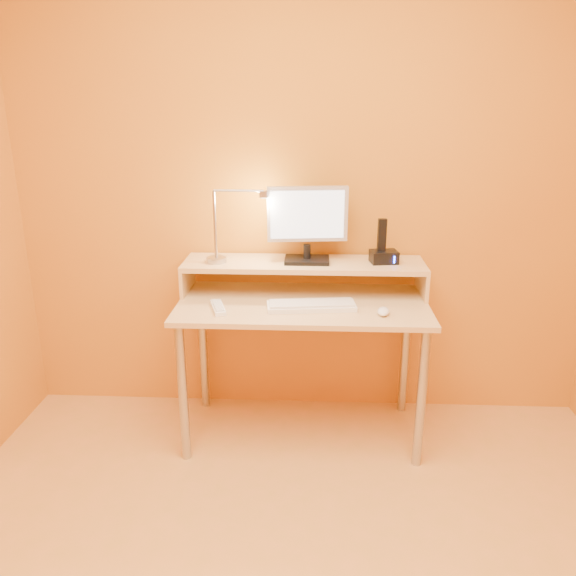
# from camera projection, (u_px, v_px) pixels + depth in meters

# --- Properties ---
(wall_back) EXTENTS (3.00, 0.04, 2.50)m
(wall_back) POSITION_uv_depth(u_px,v_px,m) (305.00, 182.00, 2.87)
(wall_back) COLOR orange
(wall_back) RESTS_ON floor
(desk_leg_fl) EXTENTS (0.04, 0.04, 0.69)m
(desk_leg_fl) POSITION_uv_depth(u_px,v_px,m) (183.00, 393.00, 2.64)
(desk_leg_fl) COLOR #A6A6B0
(desk_leg_fl) RESTS_ON floor
(desk_leg_fr) EXTENTS (0.04, 0.04, 0.69)m
(desk_leg_fr) POSITION_uv_depth(u_px,v_px,m) (421.00, 399.00, 2.59)
(desk_leg_fr) COLOR #A6A6B0
(desk_leg_fr) RESTS_ON floor
(desk_leg_bl) EXTENTS (0.04, 0.04, 0.69)m
(desk_leg_bl) POSITION_uv_depth(u_px,v_px,m) (203.00, 349.00, 3.11)
(desk_leg_bl) COLOR #A6A6B0
(desk_leg_bl) RESTS_ON floor
(desk_leg_br) EXTENTS (0.04, 0.04, 0.69)m
(desk_leg_br) POSITION_uv_depth(u_px,v_px,m) (405.00, 353.00, 3.06)
(desk_leg_br) COLOR #A6A6B0
(desk_leg_br) RESTS_ON floor
(desk_lower) EXTENTS (1.20, 0.60, 0.02)m
(desk_lower) POSITION_uv_depth(u_px,v_px,m) (303.00, 304.00, 2.74)
(desk_lower) COLOR tan
(desk_lower) RESTS_ON floor
(shelf_riser_left) EXTENTS (0.02, 0.30, 0.14)m
(shelf_riser_left) POSITION_uv_depth(u_px,v_px,m) (188.00, 278.00, 2.88)
(shelf_riser_left) COLOR tan
(shelf_riser_left) RESTS_ON desk_lower
(shelf_riser_right) EXTENTS (0.02, 0.30, 0.14)m
(shelf_riser_right) POSITION_uv_depth(u_px,v_px,m) (422.00, 281.00, 2.83)
(shelf_riser_right) COLOR tan
(shelf_riser_right) RESTS_ON desk_lower
(desk_shelf) EXTENTS (1.20, 0.30, 0.02)m
(desk_shelf) POSITION_uv_depth(u_px,v_px,m) (304.00, 264.00, 2.83)
(desk_shelf) COLOR tan
(desk_shelf) RESTS_ON desk_lower
(monitor_foot) EXTENTS (0.22, 0.16, 0.02)m
(monitor_foot) POSITION_uv_depth(u_px,v_px,m) (307.00, 260.00, 2.82)
(monitor_foot) COLOR black
(monitor_foot) RESTS_ON desk_shelf
(monitor_neck) EXTENTS (0.04, 0.04, 0.07)m
(monitor_neck) POSITION_uv_depth(u_px,v_px,m) (307.00, 251.00, 2.81)
(monitor_neck) COLOR black
(monitor_neck) RESTS_ON monitor_foot
(monitor_panel) EXTENTS (0.39, 0.08, 0.27)m
(monitor_panel) POSITION_uv_depth(u_px,v_px,m) (307.00, 214.00, 2.76)
(monitor_panel) COLOR #B0B0B8
(monitor_panel) RESTS_ON monitor_neck
(monitor_back) EXTENTS (0.35, 0.05, 0.23)m
(monitor_back) POSITION_uv_depth(u_px,v_px,m) (308.00, 213.00, 2.78)
(monitor_back) COLOR black
(monitor_back) RESTS_ON monitor_panel
(monitor_screen) EXTENTS (0.36, 0.04, 0.23)m
(monitor_screen) POSITION_uv_depth(u_px,v_px,m) (307.00, 215.00, 2.74)
(monitor_screen) COLOR silver
(monitor_screen) RESTS_ON monitor_panel
(lamp_base) EXTENTS (0.10, 0.10, 0.02)m
(lamp_base) POSITION_uv_depth(u_px,v_px,m) (216.00, 260.00, 2.81)
(lamp_base) COLOR #A6A6B0
(lamp_base) RESTS_ON desk_shelf
(lamp_post) EXTENTS (0.01, 0.01, 0.33)m
(lamp_post) POSITION_uv_depth(u_px,v_px,m) (215.00, 224.00, 2.76)
(lamp_post) COLOR #A6A6B0
(lamp_post) RESTS_ON lamp_base
(lamp_arm) EXTENTS (0.24, 0.01, 0.01)m
(lamp_arm) POSITION_uv_depth(u_px,v_px,m) (239.00, 191.00, 2.70)
(lamp_arm) COLOR #A6A6B0
(lamp_arm) RESTS_ON lamp_post
(lamp_head) EXTENTS (0.04, 0.04, 0.03)m
(lamp_head) POSITION_uv_depth(u_px,v_px,m) (264.00, 194.00, 2.70)
(lamp_head) COLOR #A6A6B0
(lamp_head) RESTS_ON lamp_arm
(lamp_bulb) EXTENTS (0.03, 0.03, 0.00)m
(lamp_bulb) POSITION_uv_depth(u_px,v_px,m) (264.00, 197.00, 2.70)
(lamp_bulb) COLOR #FFEAC6
(lamp_bulb) RESTS_ON lamp_head
(phone_dock) EXTENTS (0.14, 0.12, 0.06)m
(phone_dock) POSITION_uv_depth(u_px,v_px,m) (384.00, 257.00, 2.80)
(phone_dock) COLOR black
(phone_dock) RESTS_ON desk_shelf
(phone_handset) EXTENTS (0.04, 0.03, 0.16)m
(phone_handset) POSITION_uv_depth(u_px,v_px,m) (382.00, 235.00, 2.76)
(phone_handset) COLOR black
(phone_handset) RESTS_ON phone_dock
(phone_led) EXTENTS (0.01, 0.00, 0.04)m
(phone_led) POSITION_uv_depth(u_px,v_px,m) (394.00, 260.00, 2.75)
(phone_led) COLOR blue
(phone_led) RESTS_ON phone_dock
(keyboard) EXTENTS (0.42, 0.18, 0.02)m
(keyboard) POSITION_uv_depth(u_px,v_px,m) (311.00, 306.00, 2.64)
(keyboard) COLOR white
(keyboard) RESTS_ON desk_lower
(mouse) EXTENTS (0.07, 0.10, 0.03)m
(mouse) POSITION_uv_depth(u_px,v_px,m) (383.00, 311.00, 2.56)
(mouse) COLOR white
(mouse) RESTS_ON desk_lower
(remote_control) EXTENTS (0.10, 0.19, 0.02)m
(remote_control) POSITION_uv_depth(u_px,v_px,m) (218.00, 308.00, 2.63)
(remote_control) COLOR white
(remote_control) RESTS_ON desk_lower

